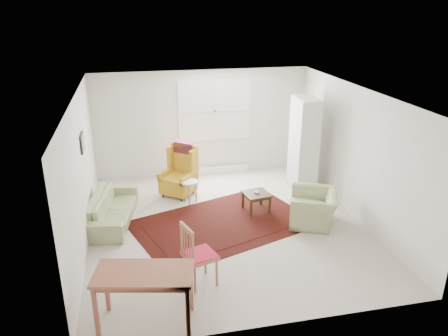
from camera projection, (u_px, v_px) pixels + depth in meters
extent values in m
cube|color=#BFB0A3|center=(227.00, 226.00, 8.19)|extent=(5.00, 5.50, 0.01)
cube|color=white|center=(228.00, 94.00, 7.30)|extent=(5.00, 5.50, 0.01)
cube|color=silver|center=(202.00, 124.00, 10.25)|extent=(5.00, 0.04, 2.50)
cube|color=silver|center=(278.00, 242.00, 5.24)|extent=(5.00, 0.04, 2.50)
cube|color=silver|center=(81.00, 175.00, 7.25)|extent=(0.04, 5.50, 2.50)
cube|color=silver|center=(357.00, 154.00, 8.24)|extent=(0.04, 5.50, 2.50)
cube|color=white|center=(215.00, 111.00, 10.19)|extent=(1.72, 0.06, 1.42)
cube|color=white|center=(215.00, 111.00, 10.18)|extent=(1.60, 0.02, 1.30)
cube|color=silver|center=(216.00, 170.00, 10.66)|extent=(1.60, 0.12, 0.18)
cube|color=black|center=(82.00, 143.00, 7.57)|extent=(0.03, 0.42, 0.32)
cube|color=#A38D4B|center=(83.00, 143.00, 7.57)|extent=(0.01, 0.34, 0.24)
imported|color=#899362|center=(112.00, 203.00, 8.25)|extent=(1.03, 1.94, 0.74)
imported|color=#899362|center=(313.00, 205.00, 8.19)|extent=(1.13, 1.20, 0.74)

